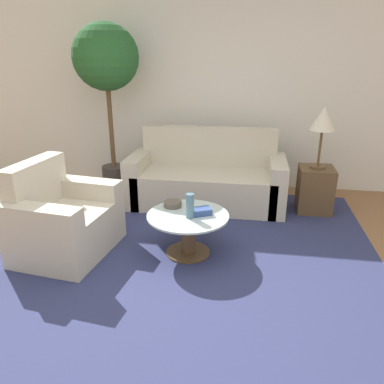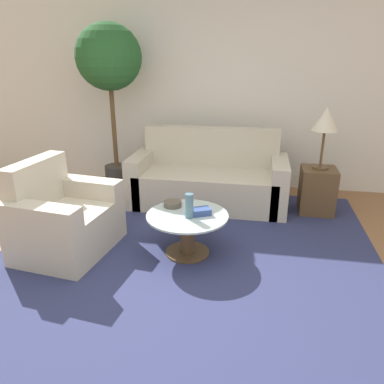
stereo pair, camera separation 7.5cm
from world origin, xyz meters
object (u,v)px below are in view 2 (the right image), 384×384
at_px(coffee_table, 187,228).
at_px(table_lamp, 326,121).
at_px(potted_plant, 109,66).
at_px(book_stack, 200,212).
at_px(vase, 189,206).
at_px(armchair, 62,221).
at_px(sofa_main, 209,180).
at_px(bowl, 173,204).

xyz_separation_m(coffee_table, table_lamp, (1.36, 1.29, 0.85)).
relative_size(potted_plant, book_stack, 9.55).
bearing_deg(vase, coffee_table, 116.25).
bearing_deg(book_stack, armchair, 160.26).
distance_m(sofa_main, book_stack, 1.36).
distance_m(table_lamp, bowl, 2.02).
distance_m(potted_plant, bowl, 2.19).
bearing_deg(sofa_main, bowl, -99.49).
relative_size(vase, book_stack, 1.01).
distance_m(potted_plant, vase, 2.41).
height_order(table_lamp, bowl, table_lamp).
height_order(armchair, potted_plant, potted_plant).
xyz_separation_m(coffee_table, book_stack, (0.12, 0.02, 0.18)).
distance_m(sofa_main, armchair, 1.95).
bearing_deg(coffee_table, potted_plant, 129.74).
distance_m(armchair, coffee_table, 1.23).
xyz_separation_m(sofa_main, bowl, (-0.20, -1.20, 0.14)).
bearing_deg(bowl, potted_plant, 128.80).
height_order(armchair, coffee_table, armchair).
height_order(coffee_table, table_lamp, table_lamp).
bearing_deg(book_stack, potted_plant, 106.35).
bearing_deg(vase, book_stack, 43.98).
height_order(sofa_main, table_lamp, table_lamp).
height_order(sofa_main, book_stack, sofa_main).
relative_size(armchair, book_stack, 4.45).
bearing_deg(bowl, book_stack, -26.78).
bearing_deg(coffee_table, table_lamp, 43.45).
xyz_separation_m(armchair, bowl, (1.05, 0.30, 0.14)).
distance_m(armchair, potted_plant, 2.20).
bearing_deg(vase, table_lamp, 45.44).
xyz_separation_m(coffee_table, vase, (0.03, -0.06, 0.26)).
height_order(potted_plant, vase, potted_plant).
bearing_deg(armchair, sofa_main, -32.65).
distance_m(sofa_main, coffee_table, 1.37).
bearing_deg(sofa_main, book_stack, -85.88).
xyz_separation_m(armchair, vase, (1.26, 0.07, 0.23)).
bearing_deg(armchair, table_lamp, -54.17).
distance_m(coffee_table, table_lamp, 2.06).
distance_m(coffee_table, bowl, 0.30).
bearing_deg(potted_plant, sofa_main, -8.80).
bearing_deg(table_lamp, sofa_main, 176.56).
relative_size(armchair, table_lamp, 1.43).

